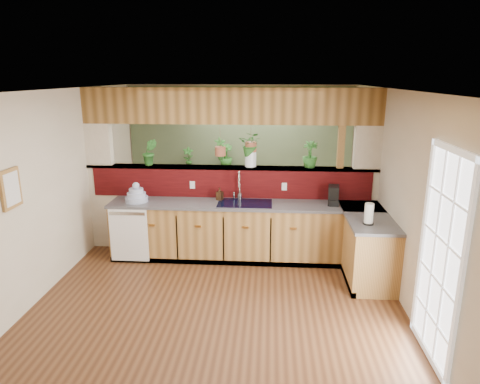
# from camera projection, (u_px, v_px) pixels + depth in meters

# --- Properties ---
(ground) EXTENTS (4.60, 7.00, 0.01)m
(ground) POSITION_uv_depth(u_px,v_px,m) (222.00, 287.00, 5.81)
(ground) COLOR #4F2D18
(ground) RESTS_ON ground
(ceiling) EXTENTS (4.60, 7.00, 0.01)m
(ceiling) POSITION_uv_depth(u_px,v_px,m) (220.00, 91.00, 5.12)
(ceiling) COLOR brown
(ceiling) RESTS_ON ground
(wall_back) EXTENTS (4.60, 0.02, 2.60)m
(wall_back) POSITION_uv_depth(u_px,v_px,m) (240.00, 149.00, 8.83)
(wall_back) COLOR beige
(wall_back) RESTS_ON ground
(wall_left) EXTENTS (0.02, 7.00, 2.60)m
(wall_left) POSITION_uv_depth(u_px,v_px,m) (47.00, 191.00, 5.62)
(wall_left) COLOR beige
(wall_left) RESTS_ON ground
(wall_right) EXTENTS (0.02, 7.00, 2.60)m
(wall_right) POSITION_uv_depth(u_px,v_px,m) (405.00, 198.00, 5.31)
(wall_right) COLOR beige
(wall_right) RESTS_ON ground
(pass_through_partition) EXTENTS (4.60, 0.21, 2.60)m
(pass_through_partition) POSITION_uv_depth(u_px,v_px,m) (232.00, 179.00, 6.79)
(pass_through_partition) COLOR beige
(pass_through_partition) RESTS_ON ground
(pass_through_ledge) EXTENTS (4.60, 0.21, 0.04)m
(pass_through_ledge) POSITION_uv_depth(u_px,v_px,m) (231.00, 168.00, 6.74)
(pass_through_ledge) COLOR brown
(pass_through_ledge) RESTS_ON ground
(header_beam) EXTENTS (4.60, 0.15, 0.55)m
(header_beam) POSITION_uv_depth(u_px,v_px,m) (230.00, 106.00, 6.49)
(header_beam) COLOR brown
(header_beam) RESTS_ON ground
(sage_backwall) EXTENTS (4.55, 0.02, 2.55)m
(sage_backwall) POSITION_uv_depth(u_px,v_px,m) (240.00, 149.00, 8.81)
(sage_backwall) COLOR #506243
(sage_backwall) RESTS_ON ground
(countertop) EXTENTS (4.14, 1.52, 0.90)m
(countertop) POSITION_uv_depth(u_px,v_px,m) (283.00, 234.00, 6.47)
(countertop) COLOR olive
(countertop) RESTS_ON ground
(dishwasher) EXTENTS (0.58, 0.03, 0.82)m
(dishwasher) POSITION_uv_depth(u_px,v_px,m) (129.00, 235.00, 6.43)
(dishwasher) COLOR white
(dishwasher) RESTS_ON ground
(navy_sink) EXTENTS (0.82, 0.50, 0.18)m
(navy_sink) POSITION_uv_depth(u_px,v_px,m) (245.00, 208.00, 6.51)
(navy_sink) COLOR black
(navy_sink) RESTS_ON countertop
(french_door) EXTENTS (0.06, 1.02, 2.16)m
(french_door) POSITION_uv_depth(u_px,v_px,m) (439.00, 260.00, 4.13)
(french_door) COLOR white
(french_door) RESTS_ON ground
(framed_print) EXTENTS (0.04, 0.35, 0.45)m
(framed_print) POSITION_uv_depth(u_px,v_px,m) (11.00, 189.00, 4.78)
(framed_print) COLOR olive
(framed_print) RESTS_ON wall_left
(faucet) EXTENTS (0.20, 0.21, 0.47)m
(faucet) POSITION_uv_depth(u_px,v_px,m) (239.00, 184.00, 6.58)
(faucet) COLOR #B7B7B2
(faucet) RESTS_ON countertop
(dish_stack) EXTENTS (0.35, 0.35, 0.31)m
(dish_stack) POSITION_uv_depth(u_px,v_px,m) (136.00, 196.00, 6.55)
(dish_stack) COLOR #A0ABCF
(dish_stack) RESTS_ON countertop
(soap_dispenser) EXTENTS (0.12, 0.12, 0.20)m
(soap_dispenser) POSITION_uv_depth(u_px,v_px,m) (220.00, 194.00, 6.63)
(soap_dispenser) COLOR #3A2515
(soap_dispenser) RESTS_ON countertop
(coffee_maker) EXTENTS (0.15, 0.26, 0.29)m
(coffee_maker) POSITION_uv_depth(u_px,v_px,m) (333.00, 196.00, 6.39)
(coffee_maker) COLOR black
(coffee_maker) RESTS_ON countertop
(paper_towel) EXTENTS (0.14, 0.14, 0.30)m
(paper_towel) POSITION_uv_depth(u_px,v_px,m) (369.00, 214.00, 5.55)
(paper_towel) COLOR black
(paper_towel) RESTS_ON countertop
(glass_jar) EXTENTS (0.18, 0.18, 0.39)m
(glass_jar) POSITION_uv_depth(u_px,v_px,m) (251.00, 154.00, 6.67)
(glass_jar) COLOR silver
(glass_jar) RESTS_ON pass_through_ledge
(ledge_plant_left) EXTENTS (0.27, 0.24, 0.42)m
(ledge_plant_left) POSITION_uv_depth(u_px,v_px,m) (150.00, 152.00, 6.77)
(ledge_plant_left) COLOR #23591E
(ledge_plant_left) RESTS_ON pass_through_ledge
(ledge_plant_right) EXTENTS (0.26, 0.26, 0.41)m
(ledge_plant_right) POSITION_uv_depth(u_px,v_px,m) (310.00, 154.00, 6.60)
(ledge_plant_right) COLOR #23591E
(ledge_plant_right) RESTS_ON pass_through_ledge
(hanging_plant_a) EXTENTS (0.22, 0.19, 0.49)m
(hanging_plant_a) POSITION_uv_depth(u_px,v_px,m) (220.00, 142.00, 6.65)
(hanging_plant_a) COLOR brown
(hanging_plant_a) RESTS_ON header_beam
(hanging_plant_b) EXTENTS (0.40, 0.37, 0.49)m
(hanging_plant_b) POSITION_uv_depth(u_px,v_px,m) (251.00, 134.00, 6.58)
(hanging_plant_b) COLOR brown
(hanging_plant_b) RESTS_ON header_beam
(shelving_console) EXTENTS (1.44, 0.56, 0.94)m
(shelving_console) POSITION_uv_depth(u_px,v_px,m) (212.00, 189.00, 8.84)
(shelving_console) COLOR black
(shelving_console) RESTS_ON ground
(shelf_plant_a) EXTENTS (0.23, 0.17, 0.40)m
(shelf_plant_a) POSITION_uv_depth(u_px,v_px,m) (188.00, 157.00, 8.70)
(shelf_plant_a) COLOR #23591E
(shelf_plant_a) RESTS_ON shelving_console
(shelf_plant_b) EXTENTS (0.29, 0.29, 0.47)m
(shelf_plant_b) POSITION_uv_depth(u_px,v_px,m) (226.00, 156.00, 8.63)
(shelf_plant_b) COLOR #23591E
(shelf_plant_b) RESTS_ON shelving_console
(floor_plant) EXTENTS (0.78, 0.69, 0.83)m
(floor_plant) POSITION_uv_depth(u_px,v_px,m) (268.00, 212.00, 7.63)
(floor_plant) COLOR #23591E
(floor_plant) RESTS_ON ground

